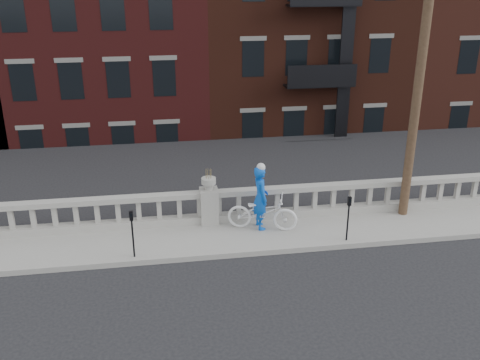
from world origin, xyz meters
name	(u,v)px	position (x,y,z in m)	size (l,w,h in m)	color
ground	(227,298)	(0.00, 0.00, 0.00)	(120.00, 120.00, 0.00)	black
sidewalk	(213,238)	(0.00, 3.00, 0.07)	(32.00, 2.20, 0.15)	gray
balustrade	(209,208)	(0.00, 3.95, 0.64)	(28.00, 0.34, 1.03)	gray
planter_pedestal	(209,202)	(0.00, 3.95, 0.83)	(0.55, 0.55, 1.76)	gray
lower_level	(185,52)	(0.56, 23.04, 2.63)	(80.00, 44.00, 20.80)	#605E59
utility_pole	(422,53)	(6.20, 3.60, 5.24)	(1.60, 0.28, 10.00)	#422D1E
parking_meter_b	(132,229)	(-2.25, 2.15, 1.00)	(0.10, 0.09, 1.36)	black
parking_meter_c	(348,214)	(3.79, 2.15, 1.00)	(0.10, 0.09, 1.36)	black
bicycle	(262,212)	(1.52, 3.25, 0.70)	(0.73, 2.10, 1.10)	white
cyclist	(260,198)	(1.48, 3.36, 1.13)	(0.71, 0.47, 1.96)	blue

